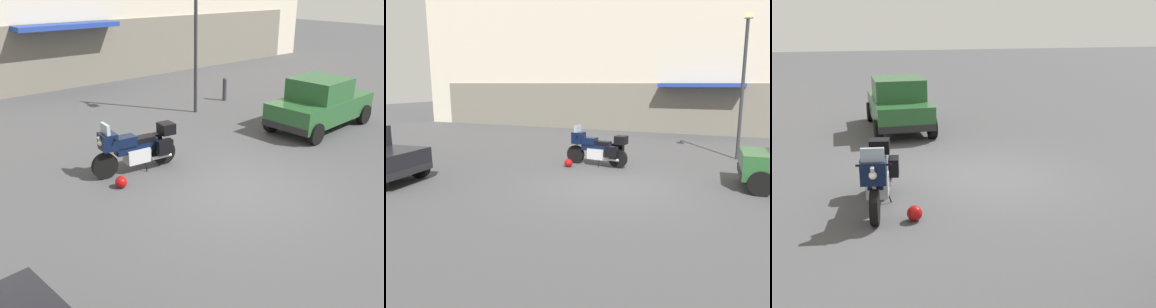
{
  "view_description": "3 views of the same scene",
  "coord_description": "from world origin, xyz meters",
  "views": [
    {
      "loc": [
        -6.49,
        -6.08,
        4.43
      ],
      "look_at": [
        -0.57,
        1.0,
        0.72
      ],
      "focal_mm": 40.32,
      "sensor_mm": 36.0,
      "label": 1
    },
    {
      "loc": [
        2.99,
        -9.47,
        2.81
      ],
      "look_at": [
        -1.12,
        0.52,
        0.74
      ],
      "focal_mm": 34.76,
      "sensor_mm": 36.0,
      "label": 2
    },
    {
      "loc": [
        -9.96,
        2.61,
        3.53
      ],
      "look_at": [
        -0.8,
        0.68,
        0.82
      ],
      "focal_mm": 45.36,
      "sensor_mm": 36.0,
      "label": 3
    }
  ],
  "objects": [
    {
      "name": "motorcycle",
      "position": [
        -1.17,
        2.42,
        0.62
      ],
      "size": [
        2.26,
        0.85,
        1.36
      ],
      "rotation": [
        0.0,
        0.0,
        3.04
      ],
      "color": "black",
      "rests_on": "ground"
    },
    {
      "name": "building_facade_rear",
      "position": [
        0.0,
        13.11,
        5.87
      ],
      "size": [
        34.72,
        3.4,
        11.84
      ],
      "color": "beige",
      "rests_on": "ground"
    },
    {
      "name": "streetlamp_curbside",
      "position": [
        3.32,
        5.31,
        3.12
      ],
      "size": [
        0.28,
        0.94,
        5.17
      ],
      "color": "#2D2D33",
      "rests_on": "ground"
    },
    {
      "name": "helmet",
      "position": [
        -2.0,
        1.82,
        0.14
      ],
      "size": [
        0.28,
        0.28,
        0.28
      ],
      "primitive_type": "sphere",
      "color": "#990C0C",
      "rests_on": "ground"
    },
    {
      "name": "ground_plane",
      "position": [
        0.0,
        0.0,
        0.0
      ],
      "size": [
        80.0,
        80.0,
        0.0
      ],
      "primitive_type": "plane",
      "color": "#424244"
    }
  ]
}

